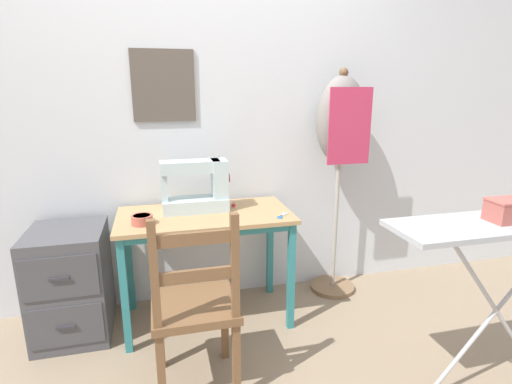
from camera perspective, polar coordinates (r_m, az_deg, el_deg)
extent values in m
plane|color=gray|center=(2.50, -5.94, -20.57)|extent=(14.00, 14.00, 0.00)
cube|color=silver|center=(2.64, -8.63, 11.03)|extent=(10.00, 0.05, 2.55)
cube|color=brown|center=(2.59, -13.09, 14.56)|extent=(0.38, 0.02, 0.43)
cube|color=black|center=(2.59, -14.04, 14.61)|extent=(0.14, 0.01, 0.17)
cube|color=tan|center=(2.42, -7.30, -3.33)|extent=(1.03, 0.54, 0.02)
cube|color=teal|center=(2.22, -6.55, -5.92)|extent=(0.95, 0.03, 0.04)
cube|color=teal|center=(2.35, -18.25, -14.01)|extent=(0.04, 0.04, 0.68)
cube|color=teal|center=(2.45, 5.03, -11.98)|extent=(0.04, 0.04, 0.68)
cube|color=teal|center=(2.76, -17.66, -9.48)|extent=(0.04, 0.04, 0.68)
cube|color=teal|center=(2.85, 2.00, -7.98)|extent=(0.04, 0.04, 0.68)
cube|color=silver|center=(2.47, -8.66, -1.78)|extent=(0.39, 0.18, 0.08)
cube|color=silver|center=(2.44, -5.25, 1.97)|extent=(0.09, 0.15, 0.23)
cube|color=silver|center=(2.41, -9.41, 3.60)|extent=(0.35, 0.13, 0.07)
cube|color=silver|center=(2.43, -12.98, 0.69)|extent=(0.04, 0.10, 0.16)
cylinder|color=#B22D2D|center=(2.45, -4.02, 2.04)|extent=(0.02, 0.06, 0.06)
cylinder|color=#99999E|center=(2.42, -5.32, 4.92)|extent=(0.01, 0.01, 0.02)
cylinder|color=#B25647|center=(2.30, -15.97, -3.83)|extent=(0.12, 0.12, 0.05)
cylinder|color=brown|center=(2.29, -16.01, -3.28)|extent=(0.09, 0.09, 0.01)
cube|color=silver|center=(2.38, 3.81, -3.22)|extent=(0.06, 0.08, 0.00)
cube|color=silver|center=(2.37, 4.08, -3.25)|extent=(0.07, 0.07, 0.00)
torus|color=#2870B7|center=(2.32, 3.45, -3.65)|extent=(0.03, 0.03, 0.01)
torus|color=#2870B7|center=(2.32, 3.34, -3.63)|extent=(0.03, 0.03, 0.01)
cylinder|color=red|center=(2.52, -3.23, -1.88)|extent=(0.02, 0.02, 0.03)
cylinder|color=beige|center=(2.51, -3.23, -1.58)|extent=(0.03, 0.03, 0.00)
cylinder|color=beige|center=(2.52, -3.23, -2.17)|extent=(0.03, 0.03, 0.00)
cube|color=brown|center=(2.00, -8.81, -15.77)|extent=(0.40, 0.38, 0.04)
cube|color=brown|center=(2.25, -13.54, -18.96)|extent=(0.04, 0.04, 0.41)
cube|color=brown|center=(2.27, -4.50, -18.23)|extent=(0.04, 0.04, 0.41)
cube|color=brown|center=(1.99, -13.36, -24.02)|extent=(0.04, 0.04, 0.41)
cube|color=brown|center=(2.02, -2.82, -23.08)|extent=(0.04, 0.04, 0.41)
cube|color=brown|center=(1.74, -14.33, -11.41)|extent=(0.04, 0.04, 0.48)
cube|color=brown|center=(1.76, -3.02, -10.54)|extent=(0.04, 0.04, 0.48)
cube|color=brown|center=(1.68, -8.81, -6.60)|extent=(0.34, 0.02, 0.06)
cube|color=brown|center=(1.75, -8.59, -11.73)|extent=(0.34, 0.02, 0.06)
cube|color=#4C4C51|center=(2.64, -24.90, -11.67)|extent=(0.42, 0.46, 0.65)
cube|color=#46464B|center=(2.37, -26.27, -10.98)|extent=(0.38, 0.01, 0.24)
cube|color=#333338|center=(2.36, -26.32, -11.09)|extent=(0.10, 0.01, 0.02)
cube|color=#46464B|center=(2.50, -25.49, -16.96)|extent=(0.38, 0.01, 0.24)
cube|color=#333338|center=(2.50, -25.54, -17.07)|extent=(0.10, 0.01, 0.02)
cylinder|color=#846647|center=(3.07, 10.82, -13.14)|extent=(0.32, 0.32, 0.03)
cylinder|color=#ADA89E|center=(2.87, 11.31, -4.04)|extent=(0.03, 0.03, 1.00)
ellipsoid|color=gray|center=(2.73, 12.06, 10.01)|extent=(0.34, 0.24, 0.57)
sphere|color=brown|center=(2.72, 12.42, 16.35)|extent=(0.06, 0.06, 0.06)
cube|color=#C63356|center=(2.62, 13.26, 9.12)|extent=(0.29, 0.01, 0.48)
cube|color=#ADB2B7|center=(2.09, 32.68, -3.68)|extent=(1.12, 0.30, 0.02)
cylinder|color=#B7B7BC|center=(2.25, 31.10, -14.31)|extent=(0.69, 0.02, 0.86)
cylinder|color=#B7B7BC|center=(2.25, 31.10, -14.31)|extent=(0.69, 0.02, 0.86)
cube|color=#AD564C|center=(2.04, 32.18, -2.34)|extent=(0.15, 0.11, 0.09)
cube|color=#BE5F54|center=(2.03, 32.37, -1.01)|extent=(0.16, 0.12, 0.01)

